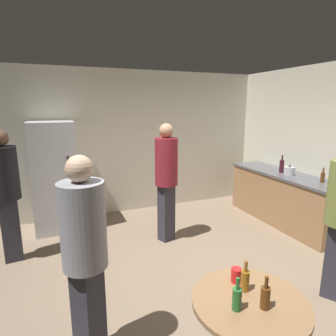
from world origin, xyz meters
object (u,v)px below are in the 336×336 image
Objects in this scene: beer_bottle_amber at (245,280)px; beer_bottle_brown at (265,297)px; kettle at (289,171)px; beer_bottle_on_counter at (323,177)px; refrigerator at (55,177)px; foreground_table at (249,314)px; beer_bottle_green at (237,298)px; person_in_gray_shirt at (85,247)px; wine_bottle_on_counter at (282,166)px; person_in_maroon_shirt at (166,173)px; plastic_cup_red at (236,275)px; person_in_black_shirt at (6,187)px.

beer_bottle_amber and beer_bottle_brown have the same top height.
kettle is at bearing 42.93° from beer_bottle_brown.
beer_bottle_on_counter is at bearing 34.00° from beer_bottle_brown.
refrigerator is 2.25× the size of foreground_table.
person_in_gray_shirt is at bearing 140.14° from beer_bottle_green.
wine_bottle_on_counter reaches higher than kettle.
beer_bottle_green is 0.13× the size of person_in_maroon_shirt.
beer_bottle_amber is 0.13× the size of person_in_gray_shirt.
wine_bottle_on_counter is (0.03, 0.21, 0.05)m from kettle.
kettle is at bearing 38.69° from plastic_cup_red.
beer_bottle_amber is at bearing -149.33° from beer_bottle_on_counter.
kettle is at bearing 76.84° from person_in_black_shirt.
beer_bottle_amber and beer_bottle_green have the same top height.
wine_bottle_on_counter is at bearing 42.46° from beer_bottle_green.
wine_bottle_on_counter is at bearing 97.31° from beer_bottle_on_counter.
wine_bottle_on_counter is 3.28m from plastic_cup_red.
beer_bottle_on_counter is 2.98m from beer_bottle_amber.
wine_bottle_on_counter is 2.14m from person_in_maroon_shirt.
foreground_table is at bearing -99.35° from plastic_cup_red.
refrigerator is at bearing 109.84° from beer_bottle_amber.
plastic_cup_red is at bearing 55.24° from beer_bottle_green.
kettle is at bearing 60.43° from person_in_maroon_shirt.
beer_bottle_green is at bearing -139.95° from beer_bottle_amber.
person_in_gray_shirt reaches higher than plastic_cup_red.
beer_bottle_amber is (-2.46, -2.27, -0.20)m from wine_bottle_on_counter.
person_in_black_shirt is at bearing 123.90° from foreground_table.
beer_bottle_green is at bearing 6.99° from person_in_gray_shirt.
refrigerator is 3.86m from wine_bottle_on_counter.
wine_bottle_on_counter is 1.35× the size of beer_bottle_on_counter.
foreground_table is at bearing -71.18° from refrigerator.
wine_bottle_on_counter reaches higher than beer_bottle_green.
person_in_black_shirt is (-1.82, 2.75, 0.21)m from beer_bottle_brown.
wine_bottle_on_counter reaches higher than beer_bottle_brown.
refrigerator reaches higher than plastic_cup_red.
person_in_gray_shirt is (-1.01, 0.69, 0.37)m from foreground_table.
beer_bottle_on_counter is 0.13× the size of person_in_black_shirt.
person_in_maroon_shirt reaches higher than beer_bottle_green.
person_in_gray_shirt is at bearing 155.62° from plastic_cup_red.
wine_bottle_on_counter reaches higher than plastic_cup_red.
foreground_table is (-2.59, -1.62, -0.35)m from beer_bottle_on_counter.
beer_bottle_on_counter is 3.08m from foreground_table.
beer_bottle_amber is 0.13× the size of person_in_black_shirt.
foreground_table is (-2.49, -2.37, -0.39)m from wine_bottle_on_counter.
kettle is (3.66, -1.34, 0.07)m from refrigerator.
beer_bottle_amber is at bearing -70.16° from refrigerator.
kettle is 0.22m from wine_bottle_on_counter.
person_in_maroon_shirt is at bearing 172.47° from kettle.
person_in_gray_shirt is (-1.05, 0.47, 0.21)m from plastic_cup_red.
person_in_maroon_shirt reaches higher than beer_bottle_amber.
refrigerator is at bearing 153.58° from beer_bottle_on_counter.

